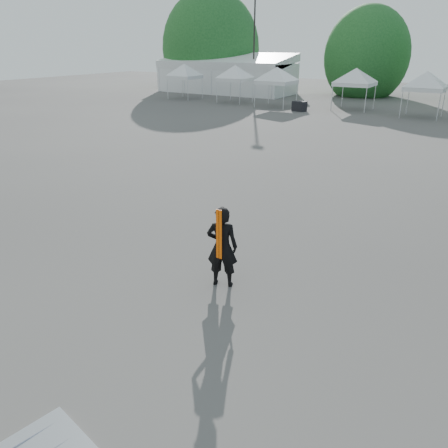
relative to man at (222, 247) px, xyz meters
The scene contains 12 objects.
ground 1.71m from the man, 103.42° to the left, with size 120.00×120.00×0.00m, color #474442.
marquee 42.69m from the man, 121.54° to the left, with size 15.00×6.25×4.23m.
light_pole_west 40.13m from the man, 117.39° to the left, with size 0.60×0.25×10.30m.
tree_far_w 47.50m from the man, 123.77° to the left, with size 4.80×4.80×7.30m.
tree_mid_w 42.31m from the man, 101.38° to the left, with size 4.16×4.16×6.33m.
tent_a 37.02m from the man, 127.91° to the left, with size 3.79×3.79×3.88m.
tent_b 33.76m from the man, 120.09° to the left, with size 3.79×3.79×3.88m.
tent_c 31.10m from the man, 113.42° to the left, with size 4.17×4.17×3.88m.
tent_d 30.88m from the man, 101.28° to the left, with size 4.20×4.20×3.88m.
tent_e 28.94m from the man, 90.83° to the left, with size 3.91×3.91×3.88m.
man is the anchor object (origin of this frame).
crate_west 28.71m from the man, 109.33° to the left, with size 1.02×0.79×0.79m, color black.
Camera 1 is at (5.04, -8.86, 5.19)m, focal length 35.00 mm.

